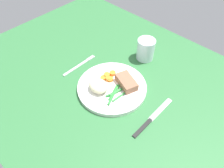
% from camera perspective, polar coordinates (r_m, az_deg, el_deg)
% --- Properties ---
extents(dining_table, '(1.20, 0.90, 0.02)m').
position_cam_1_polar(dining_table, '(0.84, -0.90, 0.55)').
color(dining_table, '#2D6B38').
rests_on(dining_table, ground).
extents(dinner_plate, '(0.26, 0.26, 0.02)m').
position_cam_1_polar(dinner_plate, '(0.80, 0.00, -0.87)').
color(dinner_plate, white).
rests_on(dinner_plate, dining_table).
extents(meat_portion, '(0.10, 0.08, 0.03)m').
position_cam_1_polar(meat_portion, '(0.79, 3.87, 0.53)').
color(meat_portion, '#936047').
rests_on(meat_portion, dinner_plate).
extents(mashed_potatoes, '(0.07, 0.06, 0.04)m').
position_cam_1_polar(mashed_potatoes, '(0.77, -3.64, -0.52)').
color(mashed_potatoes, beige).
rests_on(mashed_potatoes, dinner_plate).
extents(carrot_slices, '(0.05, 0.06, 0.01)m').
position_cam_1_polar(carrot_slices, '(0.82, -0.94, 1.96)').
color(carrot_slices, orange).
rests_on(carrot_slices, dinner_plate).
extents(green_beans, '(0.05, 0.10, 0.01)m').
position_cam_1_polar(green_beans, '(0.76, 0.78, -2.50)').
color(green_beans, '#2D8C38').
rests_on(green_beans, dinner_plate).
extents(fork, '(0.01, 0.17, 0.00)m').
position_cam_1_polar(fork, '(0.90, -8.73, 4.92)').
color(fork, silver).
rests_on(fork, dining_table).
extents(knife, '(0.02, 0.20, 0.01)m').
position_cam_1_polar(knife, '(0.74, 10.69, -8.92)').
color(knife, black).
rests_on(knife, dining_table).
extents(water_glass, '(0.07, 0.07, 0.09)m').
position_cam_1_polar(water_glass, '(0.92, 8.93, 8.86)').
color(water_glass, silver).
rests_on(water_glass, dining_table).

